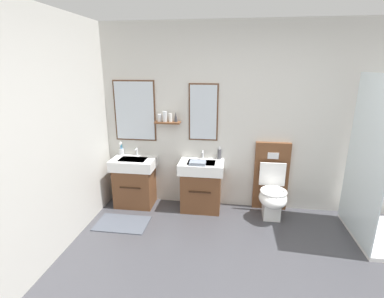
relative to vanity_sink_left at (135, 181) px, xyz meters
name	(u,v)px	position (x,y,z in m)	size (l,w,h in m)	color
wall_back	(258,120)	(1.75, 0.24, 0.92)	(4.67, 0.27, 2.59)	beige
bath_mat	(122,223)	(0.00, -0.57, -0.38)	(0.68, 0.44, 0.01)	#474C56
vanity_sink_left	(135,181)	(0.00, 0.00, 0.00)	(0.62, 0.45, 0.73)	brown
tap_on_left_sink	(137,151)	(0.00, 0.16, 0.42)	(0.03, 0.13, 0.11)	silver
vanity_sink_right	(201,184)	(0.99, 0.00, 0.00)	(0.62, 0.45, 0.73)	brown
tap_on_right_sink	(203,154)	(0.99, 0.16, 0.42)	(0.03, 0.13, 0.11)	silver
toilet	(272,189)	(1.98, -0.02, -0.01)	(0.48, 0.62, 1.00)	brown
toothbrush_cup	(122,151)	(-0.23, 0.14, 0.40)	(0.07, 0.07, 0.20)	silver
soap_dispenser	(219,154)	(1.23, 0.15, 0.42)	(0.06, 0.06, 0.18)	#4C4C51
folded_hand_towel	(198,163)	(0.95, -0.12, 0.37)	(0.22, 0.16, 0.04)	gray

